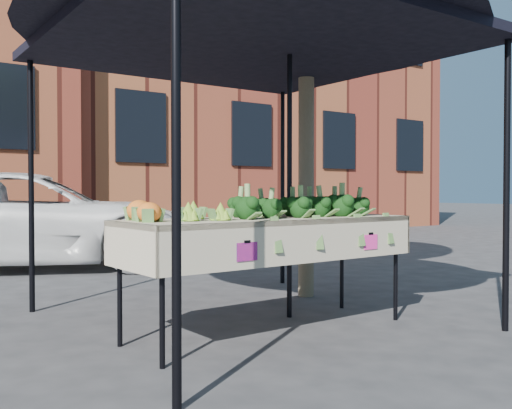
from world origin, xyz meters
name	(u,v)px	position (x,y,z in m)	size (l,w,h in m)	color
ground	(286,334)	(0.00, 0.00, 0.00)	(90.00, 90.00, 0.00)	#2B2B2E
table	(271,275)	(-0.06, 0.12, 0.45)	(2.43, 0.89, 0.90)	#C1B49C
canopy	(251,160)	(0.04, 0.53, 1.37)	(3.16, 3.16, 2.74)	black
broccoli_heap	(296,202)	(0.21, 0.14, 1.02)	(1.35, 0.55, 0.24)	black
romanesco_cluster	(197,208)	(-0.73, 0.10, 0.99)	(0.41, 0.45, 0.18)	#89C031
cauliflower_pair	(144,209)	(-1.10, 0.18, 0.98)	(0.21, 0.41, 0.16)	orange
vehicle	(34,97)	(-0.59, 5.22, 2.48)	(2.29, 1.38, 4.96)	white
street_tree	(306,70)	(1.17, 1.16, 2.38)	(2.42, 2.42, 4.76)	#1E4C14
building_right	(220,95)	(7.00, 12.50, 4.25)	(12.00, 8.00, 8.50)	maroon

